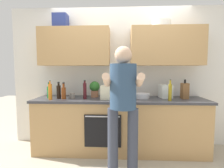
# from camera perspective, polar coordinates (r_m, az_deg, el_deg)

# --- Properties ---
(ground_plane) EXTENTS (12.00, 12.00, 0.00)m
(ground_plane) POSITION_cam_1_polar(r_m,az_deg,el_deg) (3.17, 2.55, -21.04)
(ground_plane) COLOR #B2A893
(back_wall_unit) EXTENTS (4.00, 0.38, 2.50)m
(back_wall_unit) POSITION_cam_1_polar(r_m,az_deg,el_deg) (3.13, 2.60, 7.01)
(back_wall_unit) COLOR silver
(back_wall_unit) RESTS_ON ground
(counter) EXTENTS (2.84, 0.67, 0.90)m
(counter) POSITION_cam_1_polar(r_m,az_deg,el_deg) (3.00, 2.56, -13.26)
(counter) COLOR tan
(counter) RESTS_ON ground
(person_standing) EXTENTS (0.49, 0.45, 1.67)m
(person_standing) POSITION_cam_1_polar(r_m,az_deg,el_deg) (2.23, 3.64, -5.27)
(person_standing) COLOR #383D4C
(person_standing) RESTS_ON ground
(bottle_soy) EXTENTS (0.07, 0.07, 0.28)m
(bottle_soy) POSITION_cam_1_polar(r_m,az_deg,el_deg) (2.99, -17.17, -2.41)
(bottle_soy) COLOR black
(bottle_soy) RESTS_ON counter
(bottle_wine) EXTENTS (0.06, 0.06, 0.31)m
(bottle_wine) POSITION_cam_1_polar(r_m,az_deg,el_deg) (2.87, -8.94, -2.13)
(bottle_wine) COLOR #471419
(bottle_wine) RESTS_ON counter
(bottle_hotsauce) EXTENTS (0.08, 0.08, 0.34)m
(bottle_hotsauce) POSITION_cam_1_polar(r_m,az_deg,el_deg) (3.09, 5.66, -1.58)
(bottle_hotsauce) COLOR red
(bottle_hotsauce) RESTS_ON counter
(bottle_juice) EXTENTS (0.06, 0.06, 0.31)m
(bottle_juice) POSITION_cam_1_polar(r_m,az_deg,el_deg) (2.92, -19.71, -2.37)
(bottle_juice) COLOR orange
(bottle_juice) RESTS_ON counter
(bottle_oil) EXTENTS (0.05, 0.05, 0.33)m
(bottle_oil) POSITION_cam_1_polar(r_m,az_deg,el_deg) (2.81, 18.60, -2.49)
(bottle_oil) COLOR olive
(bottle_oil) RESTS_ON counter
(bottle_vinegar) EXTENTS (0.07, 0.07, 0.27)m
(bottle_vinegar) POSITION_cam_1_polar(r_m,az_deg,el_deg) (2.93, -15.65, -2.71)
(bottle_vinegar) COLOR brown
(bottle_vinegar) RESTS_ON counter
(bottle_water) EXTENTS (0.08, 0.08, 0.22)m
(bottle_water) POSITION_cam_1_polar(r_m,az_deg,el_deg) (3.01, 2.84, -2.80)
(bottle_water) COLOR silver
(bottle_water) RESTS_ON counter
(bottle_soda) EXTENTS (0.06, 0.06, 0.27)m
(bottle_soda) POSITION_cam_1_polar(r_m,az_deg,el_deg) (3.12, -20.09, -2.46)
(bottle_soda) COLOR #198C33
(bottle_soda) RESTS_ON counter
(cup_tea) EXTENTS (0.08, 0.08, 0.09)m
(cup_tea) POSITION_cam_1_polar(r_m,az_deg,el_deg) (2.82, 5.29, -4.18)
(cup_tea) COLOR #33598C
(cup_tea) RESTS_ON counter
(cup_stoneware) EXTENTS (0.08, 0.08, 0.09)m
(cup_stoneware) POSITION_cam_1_polar(r_m,az_deg,el_deg) (2.93, -12.91, -3.88)
(cup_stoneware) COLOR slate
(cup_stoneware) RESTS_ON counter
(mixing_bowl) EXTENTS (0.24, 0.24, 0.08)m
(mixing_bowl) POSITION_cam_1_polar(r_m,az_deg,el_deg) (2.98, 9.96, -3.81)
(mixing_bowl) COLOR silver
(mixing_bowl) RESTS_ON counter
(knife_block) EXTENTS (0.10, 0.14, 0.32)m
(knife_block) POSITION_cam_1_polar(r_m,az_deg,el_deg) (3.09, 22.83, -2.11)
(knife_block) COLOR brown
(knife_block) RESTS_ON counter
(potted_herb) EXTENTS (0.18, 0.18, 0.28)m
(potted_herb) POSITION_cam_1_polar(r_m,az_deg,el_deg) (3.05, -5.73, -1.43)
(potted_herb) COLOR #9E6647
(potted_herb) RESTS_ON counter
(grocery_bag_produce) EXTENTS (0.22, 0.21, 0.23)m
(grocery_bag_produce) POSITION_cam_1_polar(r_m,az_deg,el_deg) (3.08, 17.25, -2.31)
(grocery_bag_produce) COLOR silver
(grocery_bag_produce) RESTS_ON counter
(grocery_bag_rice) EXTENTS (0.24, 0.24, 0.22)m
(grocery_bag_rice) POSITION_cam_1_polar(r_m,az_deg,el_deg) (2.81, -1.28, -2.75)
(grocery_bag_rice) COLOR beige
(grocery_bag_rice) RESTS_ON counter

